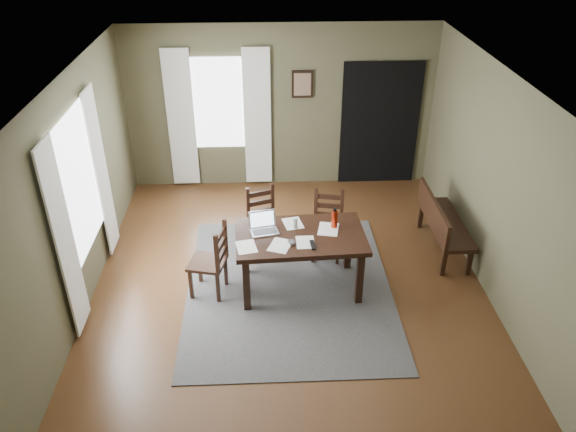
{
  "coord_description": "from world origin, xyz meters",
  "views": [
    {
      "loc": [
        -0.27,
        -5.75,
        4.49
      ],
      "look_at": [
        0.0,
        0.3,
        0.9
      ],
      "focal_mm": 35.0,
      "sensor_mm": 36.0,
      "label": 1
    }
  ],
  "objects_px": {
    "chair_back_right": "(327,226)",
    "dining_table": "(300,241)",
    "chair_back_left": "(264,222)",
    "chair_end": "(211,261)",
    "bench": "(441,221)",
    "laptop": "(263,226)",
    "water_bottle": "(334,219)"
  },
  "relations": [
    {
      "from": "chair_back_right",
      "to": "bench",
      "type": "height_order",
      "value": "chair_back_right"
    },
    {
      "from": "chair_end",
      "to": "water_bottle",
      "type": "distance_m",
      "value": 1.61
    },
    {
      "from": "dining_table",
      "to": "chair_end",
      "type": "height_order",
      "value": "chair_end"
    },
    {
      "from": "dining_table",
      "to": "chair_end",
      "type": "bearing_deg",
      "value": -179.98
    },
    {
      "from": "chair_back_left",
      "to": "bench",
      "type": "height_order",
      "value": "chair_back_left"
    },
    {
      "from": "chair_back_left",
      "to": "water_bottle",
      "type": "relative_size",
      "value": 3.61
    },
    {
      "from": "chair_end",
      "to": "laptop",
      "type": "xyz_separation_m",
      "value": [
        0.65,
        0.18,
        0.38
      ]
    },
    {
      "from": "chair_back_left",
      "to": "dining_table",
      "type": "bearing_deg",
      "value": -81.76
    },
    {
      "from": "laptop",
      "to": "bench",
      "type": "bearing_deg",
      "value": 2.73
    },
    {
      "from": "dining_table",
      "to": "water_bottle",
      "type": "bearing_deg",
      "value": 17.4
    },
    {
      "from": "laptop",
      "to": "dining_table",
      "type": "bearing_deg",
      "value": -27.85
    },
    {
      "from": "laptop",
      "to": "water_bottle",
      "type": "relative_size",
      "value": 1.45
    },
    {
      "from": "chair_back_left",
      "to": "water_bottle",
      "type": "xyz_separation_m",
      "value": [
        0.88,
        -0.7,
        0.45
      ]
    },
    {
      "from": "chair_end",
      "to": "chair_back_right",
      "type": "relative_size",
      "value": 1.03
    },
    {
      "from": "chair_back_right",
      "to": "bench",
      "type": "relative_size",
      "value": 0.67
    },
    {
      "from": "chair_back_left",
      "to": "chair_end",
      "type": "bearing_deg",
      "value": -144.6
    },
    {
      "from": "chair_back_left",
      "to": "chair_back_right",
      "type": "xyz_separation_m",
      "value": [
        0.87,
        -0.13,
        -0.0
      ]
    },
    {
      "from": "dining_table",
      "to": "bench",
      "type": "height_order",
      "value": "dining_table"
    },
    {
      "from": "chair_back_left",
      "to": "bench",
      "type": "distance_m",
      "value": 2.46
    },
    {
      "from": "chair_end",
      "to": "laptop",
      "type": "distance_m",
      "value": 0.77
    },
    {
      "from": "bench",
      "to": "laptop",
      "type": "height_order",
      "value": "laptop"
    },
    {
      "from": "dining_table",
      "to": "chair_back_right",
      "type": "height_order",
      "value": "chair_back_right"
    },
    {
      "from": "chair_back_left",
      "to": "bench",
      "type": "bearing_deg",
      "value": -20.96
    },
    {
      "from": "laptop",
      "to": "water_bottle",
      "type": "height_order",
      "value": "water_bottle"
    },
    {
      "from": "chair_end",
      "to": "chair_back_right",
      "type": "bearing_deg",
      "value": 130.43
    },
    {
      "from": "dining_table",
      "to": "laptop",
      "type": "height_order",
      "value": "laptop"
    },
    {
      "from": "chair_end",
      "to": "laptop",
      "type": "height_order",
      "value": "laptop"
    },
    {
      "from": "chair_back_left",
      "to": "laptop",
      "type": "bearing_deg",
      "value": -109.54
    },
    {
      "from": "bench",
      "to": "laptop",
      "type": "bearing_deg",
      "value": 104.93
    },
    {
      "from": "dining_table",
      "to": "water_bottle",
      "type": "xyz_separation_m",
      "value": [
        0.43,
        0.16,
        0.22
      ]
    },
    {
      "from": "chair_back_right",
      "to": "dining_table",
      "type": "bearing_deg",
      "value": -109.12
    },
    {
      "from": "bench",
      "to": "laptop",
      "type": "distance_m",
      "value": 2.58
    }
  ]
}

